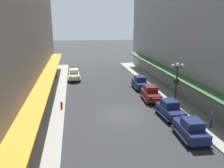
% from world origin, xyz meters
% --- Properties ---
extents(ground_plane, '(200.00, 200.00, 0.00)m').
position_xyz_m(ground_plane, '(0.00, 0.00, 0.00)').
color(ground_plane, '#2D2D30').
extents(sidewalk_left, '(3.00, 60.00, 0.15)m').
position_xyz_m(sidewalk_left, '(-7.50, 0.00, 0.07)').
color(sidewalk_left, '#99968E').
rests_on(sidewalk_left, ground).
extents(sidewalk_right, '(3.00, 60.00, 0.15)m').
position_xyz_m(sidewalk_right, '(7.50, 0.00, 0.07)').
color(sidewalk_right, '#99968E').
rests_on(sidewalk_right, ground).
extents(building_row_left, '(4.30, 60.00, 21.34)m').
position_xyz_m(building_row_left, '(-10.24, 0.00, 10.67)').
color(building_row_left, slate).
rests_on(building_row_left, ground).
extents(building_row_right, '(4.30, 60.00, 19.43)m').
position_xyz_m(building_row_right, '(10.23, 0.00, 9.71)').
color(building_row_right, '#939399').
rests_on(building_row_right, ground).
extents(parked_car_0, '(2.15, 4.27, 1.84)m').
position_xyz_m(parked_car_0, '(4.79, 9.24, 0.94)').
color(parked_car_0, '#19234C').
rests_on(parked_car_0, ground).
extents(parked_car_1, '(2.31, 4.32, 1.84)m').
position_xyz_m(parked_car_1, '(4.81, -1.57, 0.94)').
color(parked_car_1, '#19234C').
rests_on(parked_car_1, ground).
extents(parked_car_2, '(2.30, 4.32, 1.84)m').
position_xyz_m(parked_car_2, '(4.71, -6.06, 0.94)').
color(parked_car_2, '#19234C').
rests_on(parked_car_2, ground).
extents(parked_car_3, '(2.15, 4.26, 1.84)m').
position_xyz_m(parked_car_3, '(-4.81, 16.08, 0.94)').
color(parked_car_3, beige).
rests_on(parked_car_3, ground).
extents(parked_car_4, '(2.31, 4.32, 1.84)m').
position_xyz_m(parked_car_4, '(4.61, 3.90, 0.94)').
color(parked_car_4, '#591919').
rests_on(parked_car_4, ground).
extents(lamp_post_with_clock, '(1.42, 0.44, 5.16)m').
position_xyz_m(lamp_post_with_clock, '(6.40, 0.78, 2.99)').
color(lamp_post_with_clock, black).
rests_on(lamp_post_with_clock, sidewalk_right).
extents(fire_hydrant, '(0.24, 0.24, 0.82)m').
position_xyz_m(fire_hydrant, '(-6.35, 2.54, 0.56)').
color(fire_hydrant, '#B21E19').
rests_on(fire_hydrant, sidewalk_left).
extents(pedestrian_0, '(0.36, 0.24, 1.64)m').
position_xyz_m(pedestrian_0, '(7.43, -4.71, 0.99)').
color(pedestrian_0, '#2D2D33').
rests_on(pedestrian_0, sidewalk_right).
extents(pedestrian_1, '(0.36, 0.28, 1.67)m').
position_xyz_m(pedestrian_1, '(-7.87, 17.49, 1.01)').
color(pedestrian_1, '#4C4238').
rests_on(pedestrian_1, sidewalk_left).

